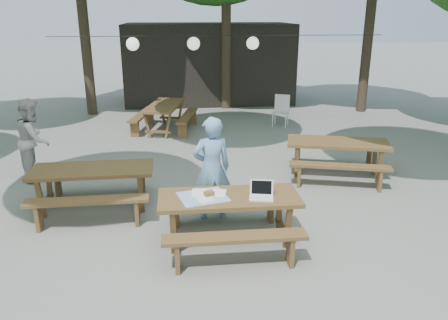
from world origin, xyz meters
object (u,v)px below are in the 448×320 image
picnic_table_nw (94,188)px  woman (212,169)px  main_picnic_table (229,219)px  plastic_chair (280,117)px  second_person (34,139)px

picnic_table_nw → woman: bearing=-15.4°
main_picnic_table → picnic_table_nw: same height
woman → picnic_table_nw: bearing=-23.7°
woman → plastic_chair: woman is taller
plastic_chair → second_person: bearing=-124.4°
main_picnic_table → second_person: second_person is taller
woman → plastic_chair: (2.47, 5.80, -0.59)m
second_person → woman: bearing=-127.2°
second_person → plastic_chair: second_person is taller
second_person → picnic_table_nw: bearing=-144.1°
woman → second_person: size_ratio=1.04×
second_person → plastic_chair: (5.85, 3.67, -0.56)m
main_picnic_table → woman: (-0.18, 0.88, 0.46)m
main_picnic_table → woman: bearing=101.5°
second_person → plastic_chair: 6.93m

